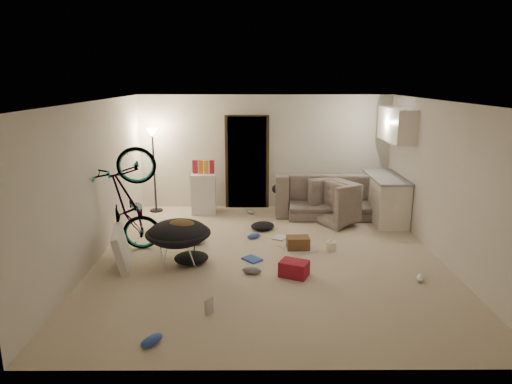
{
  "coord_description": "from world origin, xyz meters",
  "views": [
    {
      "loc": [
        -0.24,
        -6.99,
        2.84
      ],
      "look_at": [
        -0.21,
        0.6,
        0.94
      ],
      "focal_mm": 32.0,
      "sensor_mm": 36.0,
      "label": 1
    }
  ],
  "objects_px": {
    "floor_lamp": "(153,152)",
    "mini_fridge": "(204,193)",
    "armchair": "(346,206)",
    "kitchen_counter": "(385,199)",
    "bicycle": "(130,225)",
    "tv_box": "(121,248)",
    "sofa": "(329,198)",
    "drink_case_a": "(298,243)",
    "saucer_chair": "(178,239)",
    "drink_case_b": "(294,269)",
    "juicer": "(331,245)"
  },
  "relations": [
    {
      "from": "drink_case_a",
      "to": "bicycle",
      "type": "bearing_deg",
      "value": 179.88
    },
    {
      "from": "saucer_chair",
      "to": "drink_case_a",
      "type": "bearing_deg",
      "value": 19.16
    },
    {
      "from": "floor_lamp",
      "to": "juicer",
      "type": "xyz_separation_m",
      "value": [
        3.46,
        -2.4,
        -1.21
      ]
    },
    {
      "from": "floor_lamp",
      "to": "mini_fridge",
      "type": "height_order",
      "value": "floor_lamp"
    },
    {
      "from": "kitchen_counter",
      "to": "drink_case_b",
      "type": "height_order",
      "value": "kitchen_counter"
    },
    {
      "from": "sofa",
      "to": "drink_case_a",
      "type": "relative_size",
      "value": 6.1
    },
    {
      "from": "floor_lamp",
      "to": "bicycle",
      "type": "height_order",
      "value": "floor_lamp"
    },
    {
      "from": "armchair",
      "to": "tv_box",
      "type": "xyz_separation_m",
      "value": [
        -3.94,
        -2.31,
        -0.02
      ]
    },
    {
      "from": "sofa",
      "to": "mini_fridge",
      "type": "relative_size",
      "value": 2.66
    },
    {
      "from": "floor_lamp",
      "to": "kitchen_counter",
      "type": "distance_m",
      "value": 4.95
    },
    {
      "from": "kitchen_counter",
      "to": "armchair",
      "type": "distance_m",
      "value": 0.8
    },
    {
      "from": "saucer_chair",
      "to": "drink_case_a",
      "type": "height_order",
      "value": "saucer_chair"
    },
    {
      "from": "saucer_chair",
      "to": "drink_case_b",
      "type": "height_order",
      "value": "saucer_chair"
    },
    {
      "from": "sofa",
      "to": "mini_fridge",
      "type": "bearing_deg",
      "value": -0.8
    },
    {
      "from": "sofa",
      "to": "tv_box",
      "type": "bearing_deg",
      "value": 38.92
    },
    {
      "from": "floor_lamp",
      "to": "mini_fridge",
      "type": "distance_m",
      "value": 1.38
    },
    {
      "from": "tv_box",
      "to": "mini_fridge",
      "type": "bearing_deg",
      "value": 59.41
    },
    {
      "from": "mini_fridge",
      "to": "juicer",
      "type": "height_order",
      "value": "mini_fridge"
    },
    {
      "from": "armchair",
      "to": "juicer",
      "type": "height_order",
      "value": "armchair"
    },
    {
      "from": "bicycle",
      "to": "tv_box",
      "type": "bearing_deg",
      "value": 170.73
    },
    {
      "from": "sofa",
      "to": "kitchen_counter",
      "type": "bearing_deg",
      "value": 158.47
    },
    {
      "from": "mini_fridge",
      "to": "floor_lamp",
      "type": "bearing_deg",
      "value": 171.99
    },
    {
      "from": "drink_case_a",
      "to": "saucer_chair",
      "type": "bearing_deg",
      "value": -163.58
    },
    {
      "from": "mini_fridge",
      "to": "tv_box",
      "type": "relative_size",
      "value": 0.98
    },
    {
      "from": "floor_lamp",
      "to": "tv_box",
      "type": "bearing_deg",
      "value": -88.1
    },
    {
      "from": "bicycle",
      "to": "saucer_chair",
      "type": "height_order",
      "value": "bicycle"
    },
    {
      "from": "drink_case_a",
      "to": "drink_case_b",
      "type": "distance_m",
      "value": 1.11
    },
    {
      "from": "drink_case_b",
      "to": "floor_lamp",
      "type": "bearing_deg",
      "value": 153.24
    },
    {
      "from": "armchair",
      "to": "kitchen_counter",
      "type": "bearing_deg",
      "value": -115.36
    },
    {
      "from": "mini_fridge",
      "to": "drink_case_a",
      "type": "relative_size",
      "value": 2.29
    },
    {
      "from": "floor_lamp",
      "to": "kitchen_counter",
      "type": "height_order",
      "value": "floor_lamp"
    },
    {
      "from": "sofa",
      "to": "drink_case_a",
      "type": "bearing_deg",
      "value": 69.18
    },
    {
      "from": "tv_box",
      "to": "bicycle",
      "type": "bearing_deg",
      "value": 77.73
    },
    {
      "from": "mini_fridge",
      "to": "saucer_chair",
      "type": "height_order",
      "value": "mini_fridge"
    },
    {
      "from": "floor_lamp",
      "to": "sofa",
      "type": "height_order",
      "value": "floor_lamp"
    },
    {
      "from": "floor_lamp",
      "to": "kitchen_counter",
      "type": "relative_size",
      "value": 1.21
    },
    {
      "from": "armchair",
      "to": "juicer",
      "type": "relative_size",
      "value": 4.26
    },
    {
      "from": "kitchen_counter",
      "to": "saucer_chair",
      "type": "height_order",
      "value": "kitchen_counter"
    },
    {
      "from": "drink_case_a",
      "to": "juicer",
      "type": "xyz_separation_m",
      "value": [
        0.56,
        -0.09,
        -0.01
      ]
    },
    {
      "from": "sofa",
      "to": "bicycle",
      "type": "height_order",
      "value": "bicycle"
    },
    {
      "from": "sofa",
      "to": "drink_case_a",
      "type": "xyz_separation_m",
      "value": [
        -0.86,
        -2.11,
        -0.23
      ]
    },
    {
      "from": "tv_box",
      "to": "drink_case_a",
      "type": "relative_size",
      "value": 2.34
    },
    {
      "from": "kitchen_counter",
      "to": "bicycle",
      "type": "relative_size",
      "value": 0.82
    },
    {
      "from": "bicycle",
      "to": "drink_case_a",
      "type": "xyz_separation_m",
      "value": [
        2.8,
        0.13,
        -0.37
      ]
    },
    {
      "from": "bicycle",
      "to": "drink_case_a",
      "type": "distance_m",
      "value": 2.83
    },
    {
      "from": "kitchen_counter",
      "to": "tv_box",
      "type": "xyz_separation_m",
      "value": [
        -4.73,
        -2.37,
        -0.15
      ]
    },
    {
      "from": "kitchen_counter",
      "to": "saucer_chair",
      "type": "xyz_separation_m",
      "value": [
        -3.85,
        -2.33,
        -0.02
      ]
    },
    {
      "from": "mini_fridge",
      "to": "drink_case_a",
      "type": "bearing_deg",
      "value": -52.89
    },
    {
      "from": "mini_fridge",
      "to": "drink_case_b",
      "type": "height_order",
      "value": "mini_fridge"
    },
    {
      "from": "mini_fridge",
      "to": "juicer",
      "type": "relative_size",
      "value": 3.79
    }
  ]
}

